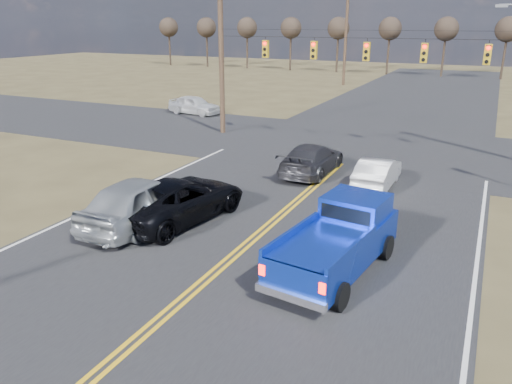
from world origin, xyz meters
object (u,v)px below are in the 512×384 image
at_px(pickup_truck, 338,241).
at_px(silver_suv, 140,201).
at_px(white_car_queue, 377,172).
at_px(dgrey_car_queue, 312,159).
at_px(cross_car_west, 194,105).
at_px(black_suv, 179,199).

relative_size(pickup_truck, silver_suv, 1.05).
distance_m(white_car_queue, dgrey_car_queue, 3.33).
bearing_deg(dgrey_car_queue, white_car_queue, 167.94).
bearing_deg(cross_car_west, silver_suv, -146.09).
bearing_deg(white_car_queue, silver_suv, 50.01).
height_order(white_car_queue, dgrey_car_queue, dgrey_car_queue).
bearing_deg(black_suv, silver_suv, 55.09).
distance_m(white_car_queue, cross_car_west, 20.52).
distance_m(silver_suv, dgrey_car_queue, 9.17).
xyz_separation_m(silver_suv, dgrey_car_queue, (3.39, 8.51, -0.18)).
bearing_deg(black_suv, white_car_queue, -120.36).
bearing_deg(silver_suv, white_car_queue, -131.61).
distance_m(pickup_truck, black_suv, 6.51).
relative_size(pickup_truck, dgrey_car_queue, 1.12).
bearing_deg(cross_car_west, pickup_truck, -132.35).
height_order(silver_suv, black_suv, silver_suv).
bearing_deg(cross_car_west, white_car_queue, -118.59).
distance_m(pickup_truck, dgrey_car_queue, 9.78).
relative_size(pickup_truck, black_suv, 0.99).
height_order(pickup_truck, black_suv, pickup_truck).
xyz_separation_m(pickup_truck, cross_car_west, (-17.42, 20.11, -0.23)).
xyz_separation_m(black_suv, cross_car_west, (-11.06, 18.69, -0.04)).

